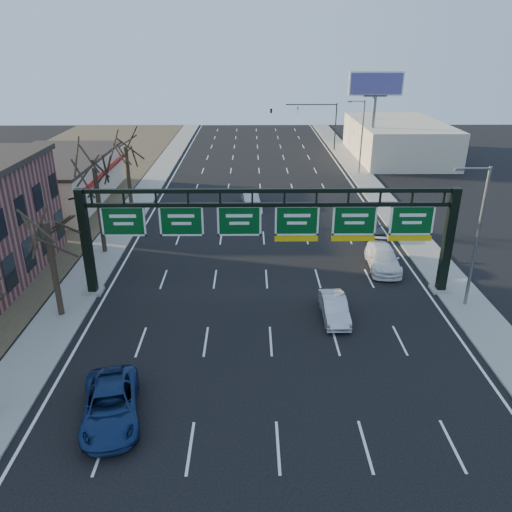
{
  "coord_description": "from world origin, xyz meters",
  "views": [
    {
      "loc": [
        -1.09,
        -21.92,
        15.63
      ],
      "look_at": [
        -0.78,
        6.71,
        3.2
      ],
      "focal_mm": 35.0,
      "sensor_mm": 36.0,
      "label": 1
    }
  ],
  "objects_px": {
    "car_blue_suv": "(110,405)",
    "sign_gantry": "(271,227)",
    "car_silver_sedan": "(334,308)",
    "car_white_wagon": "(383,258)"
  },
  "relations": [
    {
      "from": "car_silver_sedan",
      "to": "car_white_wagon",
      "type": "distance_m",
      "value": 8.7
    },
    {
      "from": "sign_gantry",
      "to": "car_white_wagon",
      "type": "height_order",
      "value": "sign_gantry"
    },
    {
      "from": "car_blue_suv",
      "to": "car_white_wagon",
      "type": "relative_size",
      "value": 1.0
    },
    {
      "from": "car_blue_suv",
      "to": "car_white_wagon",
      "type": "height_order",
      "value": "car_white_wagon"
    },
    {
      "from": "car_blue_suv",
      "to": "car_silver_sedan",
      "type": "xyz_separation_m",
      "value": [
        11.33,
        8.67,
        -0.05
      ]
    },
    {
      "from": "car_blue_suv",
      "to": "sign_gantry",
      "type": "bearing_deg",
      "value": 46.01
    },
    {
      "from": "sign_gantry",
      "to": "car_white_wagon",
      "type": "distance_m",
      "value": 10.1
    },
    {
      "from": "sign_gantry",
      "to": "car_blue_suv",
      "type": "xyz_separation_m",
      "value": [
        -7.54,
        -12.17,
        -3.9
      ]
    },
    {
      "from": "sign_gantry",
      "to": "car_silver_sedan",
      "type": "bearing_deg",
      "value": -42.77
    },
    {
      "from": "car_blue_suv",
      "to": "car_white_wagon",
      "type": "xyz_separation_m",
      "value": [
        16.06,
        15.97,
        0.04
      ]
    }
  ]
}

